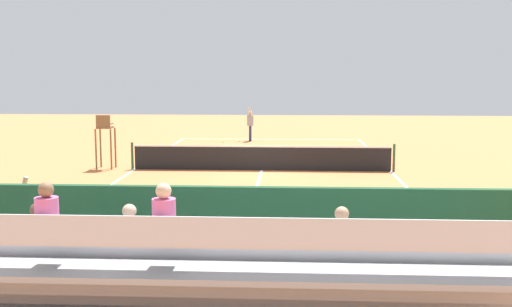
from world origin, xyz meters
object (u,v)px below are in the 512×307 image
Objects in this scene: tennis_ball_near at (223,142)px; bleacher_stand at (193,274)px; umpire_chair at (105,136)px; tennis_player at (250,123)px; tennis_racket at (237,141)px; equipment_bag at (322,283)px; line_judge at (19,227)px; courtside_bench at (424,262)px; tennis_net at (262,158)px.

bleacher_stand is at bearing 95.18° from tennis_ball_near.
umpire_chair reaches higher than tennis_ball_near.
tennis_player is 3.30× the size of tennis_racket.
tennis_racket is at bearing -81.61° from equipment_bag.
tennis_ball_near is 0.03× the size of line_judge.
courtside_bench is (-3.72, -2.11, -0.41)m from bleacher_stand.
line_judge is at bearing -3.91° from equipment_bag.
tennis_net is 5.35× the size of line_judge.
courtside_bench is at bearing 178.04° from line_judge.
equipment_bag is 5.62m from line_judge.
equipment_bag is (-1.67, 13.40, -0.32)m from tennis_net.
line_judge is (7.32, -0.25, 0.46)m from courtside_bench.
bleacher_stand reaches higher than line_judge.
bleacher_stand is 25.55m from tennis_racket.
tennis_player is 1.23m from tennis_racket.
equipment_bag is 0.47× the size of tennis_player.
line_judge is (5.54, -0.38, 0.84)m from equipment_bag.
tennis_racket is at bearing -79.91° from tennis_net.
tennis_net is 10.17m from tennis_player.
tennis_player is (-5.11, -10.00, -0.30)m from umpire_chair.
courtside_bench is (-9.64, 13.37, -0.76)m from umpire_chair.
tennis_player is (0.81, -25.48, 0.05)m from bleacher_stand.
umpire_chair is 1.19× the size of courtside_bench.
tennis_ball_near is (4.17, -22.57, -0.15)m from equipment_bag.
umpire_chair reaches higher than tennis_net.
tennis_ball_near reaches higher than tennis_racket.
courtside_bench is 7.33m from line_judge.
bleacher_stand is 2.89m from equipment_bag.
tennis_net is at bearing -91.04° from bleacher_stand.
umpire_chair is at bearing 67.82° from tennis_ball_near.
umpire_chair is (5.92, -15.48, 0.34)m from bleacher_stand.
courtside_bench is 1.82m from equipment_bag.
line_judge reaches higher than tennis_racket.
tennis_player is at bearing -117.07° from umpire_chair.
umpire_chair is 1.11× the size of tennis_player.
tennis_player is 1.00× the size of line_judge.
bleacher_stand reaches higher than tennis_ball_near.
line_judge is (3.87, 13.02, 0.51)m from tennis_net.
tennis_net is 10.28m from tennis_racket.
courtside_bench reaches higher than tennis_racket.
tennis_racket is 23.25m from line_judge.
line_judge is at bearing -1.96° from courtside_bench.
bleacher_stand is at bearing 110.93° from umpire_chair.
umpire_chair is 3.66× the size of tennis_racket.
umpire_chair reaches higher than courtside_bench.
tennis_ball_near is (2.22, -24.55, -0.94)m from bleacher_stand.
tennis_player is at bearing -79.02° from courtside_bench.
bleacher_stand is at bearing 91.83° from tennis_player.
tennis_net is at bearing -82.91° from equipment_bag.
tennis_net is 5.35× the size of tennis_player.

